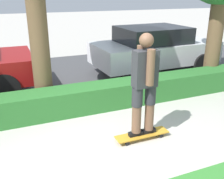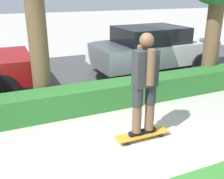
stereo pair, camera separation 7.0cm
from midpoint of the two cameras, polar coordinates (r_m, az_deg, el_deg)
ground_plane at (r=4.42m, az=0.64°, el=-12.64°), size 60.00×60.00×0.00m
street_asphalt at (r=8.11m, az=-11.10°, el=2.84°), size 16.78×5.00×0.01m
hedge_row at (r=5.64m, az=-5.75°, el=-1.99°), size 16.78×0.60×0.54m
skateboard at (r=4.66m, az=7.00°, el=-9.75°), size 0.97×0.24×0.10m
skater_person at (r=4.27m, az=7.54°, el=1.31°), size 0.51×0.45×1.74m
parked_car_middle at (r=8.37m, az=9.36°, el=8.81°), size 3.90×1.93×1.42m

